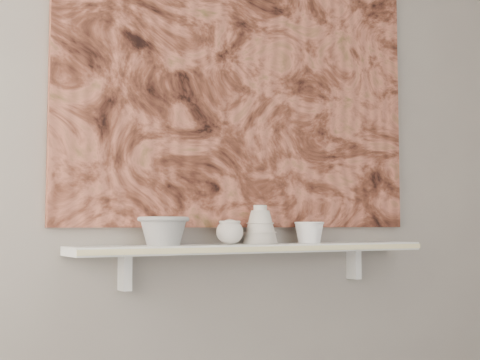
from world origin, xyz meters
TOP-DOWN VIEW (x-y plane):
  - wall_back at (0.00, 1.60)m, footprint 3.60×0.00m
  - shelf at (0.00, 1.51)m, footprint 1.40×0.18m
  - shelf_stripe at (0.00, 1.41)m, footprint 1.40×0.01m
  - bracket_left at (-0.49, 1.57)m, footprint 0.03×0.06m
  - bracket_right at (0.49, 1.57)m, footprint 0.03×0.06m
  - painting at (0.00, 1.59)m, footprint 1.50×0.02m
  - house_motif at (0.45, 1.57)m, footprint 0.09×0.00m
  - bowl_grey at (-0.38, 1.51)m, footprint 0.23×0.23m
  - cup_cream at (-0.12, 1.51)m, footprint 0.11×0.11m
  - bell_vessel at (0.00, 1.51)m, footprint 0.16×0.16m
  - bowl_white at (0.22, 1.51)m, footprint 0.13×0.13m

SIDE VIEW (x-z plane):
  - bracket_left at x=-0.49m, z-range 0.78..0.90m
  - bracket_right at x=0.49m, z-range 0.78..0.90m
  - shelf at x=0.00m, z-range 0.90..0.93m
  - shelf_stripe at x=0.00m, z-range 0.91..0.92m
  - bowl_white at x=0.22m, z-range 0.93..1.01m
  - cup_cream at x=-0.12m, z-range 0.93..1.02m
  - bowl_grey at x=-0.38m, z-range 0.93..1.03m
  - bell_vessel at x=0.00m, z-range 0.93..1.07m
  - house_motif at x=0.45m, z-range 1.19..1.27m
  - wall_back at x=0.00m, z-range -0.45..3.15m
  - painting at x=0.00m, z-range 0.99..2.09m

